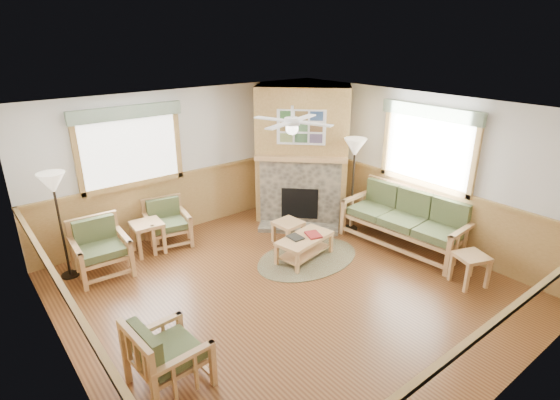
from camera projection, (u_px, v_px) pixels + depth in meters
floor at (288, 290)px, 6.62m from camera, size 6.00×6.00×0.01m
ceiling at (289, 111)px, 5.64m from camera, size 6.00×6.00×0.01m
wall_back at (189, 161)px, 8.32m from camera, size 6.00×0.02×2.70m
wall_front at (500, 306)px, 3.94m from camera, size 6.00×0.02×2.70m
wall_left at (59, 277)px, 4.39m from camera, size 0.02×6.00×2.70m
wall_right at (417, 168)px, 7.87m from camera, size 0.02×6.00×2.70m
wainscot at (288, 258)px, 6.42m from camera, size 6.00×6.00×1.10m
fireplace at (302, 153)px, 8.81m from camera, size 3.11×3.11×2.70m
window_back at (124, 104)px, 7.22m from camera, size 1.90×0.16×1.50m
window_right at (434, 104)px, 7.27m from camera, size 0.16×1.90×1.50m
ceiling_fan at (292, 108)px, 6.05m from camera, size 1.59×1.59×0.36m
sofa at (404, 220)px, 7.79m from camera, size 2.26×1.08×1.01m
armchair_back_left at (101, 249)px, 6.90m from camera, size 0.83×0.83×0.89m
armchair_back_right at (167, 223)px, 7.90m from camera, size 0.85×0.85×0.82m
armchair_left at (168, 353)px, 4.72m from camera, size 0.79×0.79×0.83m
coffee_table at (305, 248)px, 7.45m from camera, size 1.11×0.70×0.41m
end_table_chairs at (148, 237)px, 7.64m from camera, size 0.55×0.53×0.57m
end_table_sofa at (469, 270)px, 6.68m from camera, size 0.58×0.56×0.50m
footstool at (288, 232)px, 8.05m from camera, size 0.50×0.50×0.40m
braided_rug at (308, 258)px, 7.52m from camera, size 2.34×2.34×0.01m
floor_lamp_left at (61, 226)px, 6.68m from camera, size 0.42×0.42×1.74m
floor_lamp_right at (353, 185)px, 8.31m from camera, size 0.48×0.48×1.83m
book_red at (313, 234)px, 7.41m from camera, size 0.31×0.36×0.03m
book_dark at (295, 237)px, 7.33m from camera, size 0.21×0.28×0.03m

